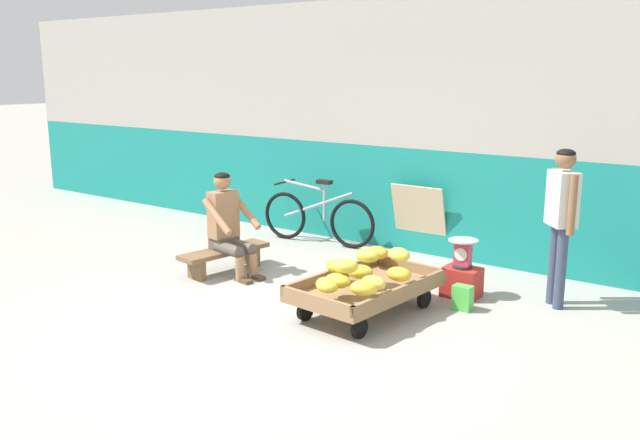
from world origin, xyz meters
name	(u,v)px	position (x,y,z in m)	size (l,w,h in m)	color
ground_plane	(242,330)	(0.00, 0.00, 0.00)	(80.00, 80.00, 0.00)	#A39E93
back_wall	(428,127)	(0.00, 3.38, 1.56)	(16.00, 0.30, 3.12)	#19847A
banana_cart	(366,289)	(0.66, 1.00, 0.24)	(0.96, 1.51, 0.36)	#8E6B47
banana_pile	(363,270)	(0.69, 0.89, 0.46)	(0.86, 1.42, 0.26)	gold
low_bench	(225,255)	(-1.37, 1.19, 0.20)	(0.45, 1.13, 0.27)	brown
vendor_seated	(228,224)	(-1.28, 1.18, 0.57)	(0.72, 0.55, 1.14)	#9E704C
plastic_crate	(462,282)	(1.16, 2.00, 0.15)	(0.36, 0.28, 0.30)	red
weighing_scale	(463,253)	(1.16, 2.00, 0.45)	(0.30, 0.30, 0.29)	#28282D
bicycle_near_left	(317,217)	(-1.30, 2.86, 0.35)	(1.66, 0.48, 0.86)	black
sign_board	(420,220)	(0.03, 3.19, 0.43)	(0.70, 0.26, 0.87)	#C6B289
customer_adult	(562,210)	(2.01, 2.28, 0.95)	(0.36, 0.39, 1.53)	#38425B
shopping_bag	(463,298)	(1.34, 1.64, 0.12)	(0.18, 0.12, 0.24)	green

